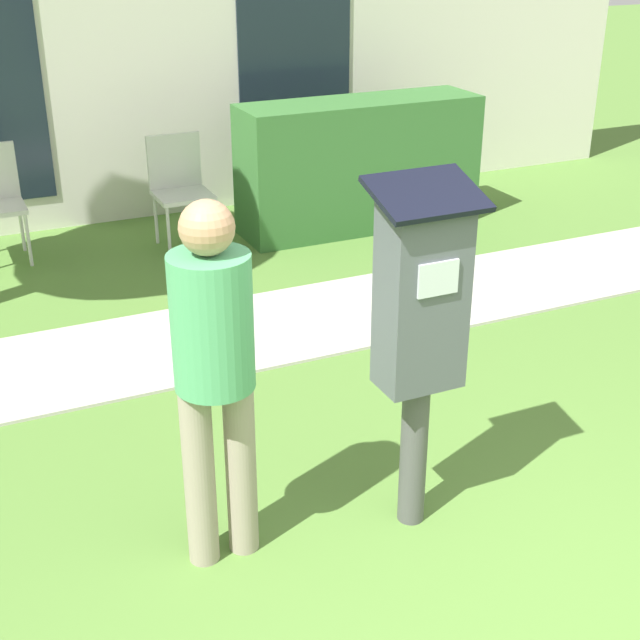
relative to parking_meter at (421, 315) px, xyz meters
The scene contains 6 objects.
sidewalk 2.39m from the parking_meter, 86.55° to the left, with size 12.00×1.10×0.02m.
building_facade 5.01m from the parking_meter, 88.50° to the left, with size 10.00×0.26×3.20m.
parking_meter is the anchor object (origin of this frame).
person_standing 0.86m from the parking_meter, behind, with size 0.32×0.32×1.58m.
outdoor_chair_middle 4.06m from the parking_meter, 88.00° to the left, with size 0.44×0.44×0.90m.
hedge_row 4.20m from the parking_meter, 66.28° to the left, with size 2.09×0.60×1.10m.
Camera 1 is at (-1.90, -1.70, 2.52)m, focal length 50.00 mm.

